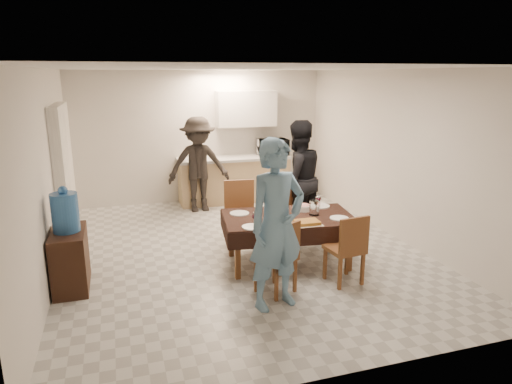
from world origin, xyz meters
The scene contains 33 objects.
floor centered at (0.00, 0.00, 0.00)m, with size 5.00×6.00×0.02m, color beige.
ceiling centered at (0.00, 0.00, 2.60)m, with size 5.00×6.00×0.02m, color white.
wall_back centered at (0.00, 3.00, 1.30)m, with size 5.00×0.02×2.60m, color silver.
wall_front centered at (0.00, -3.00, 1.30)m, with size 5.00×0.02×2.60m, color silver.
wall_left centered at (-2.50, 0.00, 1.30)m, with size 0.02×6.00×2.60m, color silver.
wall_right centered at (2.50, 0.00, 1.30)m, with size 0.02×6.00×2.60m, color silver.
stub_partition centered at (-2.42, 1.20, 1.05)m, with size 0.15×1.40×2.10m, color white.
kitchen_base_cabinet centered at (0.60, 2.68, 0.43)m, with size 2.20×0.60×0.86m, color tan.
kitchen_worktop centered at (0.60, 2.68, 0.89)m, with size 2.24×0.64×0.05m, color beige.
upper_cabinet centered at (0.90, 2.82, 1.85)m, with size 1.20×0.34×0.70m, color silver.
dining_table centered at (0.49, -0.60, 0.64)m, with size 1.85×1.24×0.68m.
chair_near_left centered at (0.04, -1.44, 0.55)m, with size 0.55×0.57×0.48m.
chair_near_right centered at (0.94, -1.44, 0.55)m, with size 0.45×0.45×0.48m.
chair_far_left centered at (0.04, 0.05, 0.61)m, with size 0.50×0.50×0.54m.
chair_far_right centered at (0.94, 0.05, 0.62)m, with size 0.61×0.63×0.55m.
console centered at (-2.28, -0.50, 0.36)m, with size 0.39×0.78×0.72m, color #321D10.
water_jug centered at (-2.28, -0.50, 0.95)m, with size 0.31×0.31×0.46m, color #3471BA.
wine_bottle centered at (0.44, -0.55, 0.84)m, with size 0.08×0.08×0.33m, color black, non-canonical shape.
water_pitcher centered at (0.84, -0.65, 0.78)m, with size 0.13×0.13×0.20m, color white.
savoury_tart centered at (0.59, -0.98, 0.70)m, with size 0.37×0.27×0.05m, color #AA7632.
salad_bowl centered at (0.79, -0.42, 0.71)m, with size 0.20×0.20×0.08m, color white.
mushroom_dish centered at (0.44, -0.32, 0.69)m, with size 0.22×0.22×0.04m, color white.
wine_glass_a centered at (-0.06, -0.85, 0.77)m, with size 0.08×0.08×0.19m, color white, non-canonical shape.
wine_glass_b centered at (1.04, -0.35, 0.77)m, with size 0.08×0.08×0.19m, color white, non-canonical shape.
wine_glass_c centered at (0.29, -0.30, 0.76)m, with size 0.08×0.08×0.18m, color white, non-canonical shape.
plate_near_left centered at (-0.11, -0.90, 0.68)m, with size 0.26×0.26×0.01m, color white.
plate_near_right centered at (1.09, -0.90, 0.68)m, with size 0.25×0.25×0.01m, color white.
plate_far_left centered at (-0.11, -0.30, 0.68)m, with size 0.26×0.26×0.02m, color white.
plate_far_right centered at (1.09, -0.30, 0.68)m, with size 0.28×0.28×0.02m, color white.
microwave centered at (1.42, 2.68, 1.07)m, with size 0.59×0.40×0.33m, color silver.
person_near centered at (-0.06, -1.65, 0.95)m, with size 0.69×0.45×1.89m, color #628DAD.
person_far centered at (1.04, 0.45, 0.92)m, with size 0.90×0.70×1.84m, color black.
person_kitchen centered at (-0.20, 2.23, 0.89)m, with size 1.15×0.66×1.77m, color black.
Camera 1 is at (-1.67, -6.04, 2.53)m, focal length 32.00 mm.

